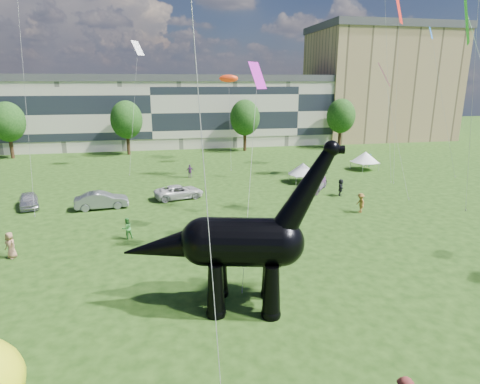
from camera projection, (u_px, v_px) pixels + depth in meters
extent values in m
plane|color=#16330C|center=(310.00, 329.00, 19.81)|extent=(220.00, 220.00, 0.00)
cube|color=beige|center=(152.00, 114.00, 75.29)|extent=(78.00, 11.00, 12.00)
cube|color=tan|center=(379.00, 86.00, 85.95)|extent=(28.00, 18.00, 22.00)
cylinder|color=#382314|center=(12.00, 148.00, 63.76)|extent=(0.56, 0.56, 3.20)
ellipsoid|color=#14380F|center=(7.00, 118.00, 62.51)|extent=(5.20, 5.20, 6.24)
cylinder|color=#382314|center=(128.00, 145.00, 67.19)|extent=(0.56, 0.56, 3.20)
ellipsoid|color=#14380F|center=(126.00, 117.00, 65.94)|extent=(5.20, 5.20, 6.24)
cylinder|color=#382314|center=(245.00, 142.00, 71.00)|extent=(0.56, 0.56, 3.20)
ellipsoid|color=#14380F|center=(245.00, 115.00, 69.75)|extent=(5.20, 5.20, 6.24)
cylinder|color=#382314|center=(339.00, 139.00, 74.43)|extent=(0.56, 0.56, 3.20)
ellipsoid|color=#14380F|center=(341.00, 113.00, 73.18)|extent=(5.20, 5.20, 6.24)
cone|color=black|center=(216.00, 291.00, 20.62)|extent=(1.20, 1.20, 2.87)
sphere|color=black|center=(216.00, 312.00, 20.95)|extent=(1.05, 1.05, 1.05)
cone|color=black|center=(219.00, 272.00, 22.64)|extent=(1.20, 1.20, 2.87)
sphere|color=black|center=(220.00, 292.00, 22.98)|extent=(1.05, 1.05, 1.05)
cone|color=black|center=(271.00, 292.00, 20.50)|extent=(1.20, 1.20, 2.87)
sphere|color=black|center=(271.00, 314.00, 20.84)|extent=(1.05, 1.05, 1.05)
cone|color=black|center=(270.00, 273.00, 22.53)|extent=(1.20, 1.20, 2.87)
sphere|color=black|center=(270.00, 293.00, 22.86)|extent=(1.05, 1.05, 1.05)
cylinder|color=black|center=(242.00, 242.00, 20.97)|extent=(4.51, 3.46, 2.58)
sphere|color=black|center=(204.00, 241.00, 21.05)|extent=(2.58, 2.58, 2.58)
sphere|color=black|center=(281.00, 243.00, 20.89)|extent=(2.48, 2.48, 2.48)
cone|color=black|center=(306.00, 192.00, 20.11)|extent=(3.83, 2.25, 5.06)
sphere|color=black|center=(332.00, 149.00, 19.48)|extent=(0.80, 0.80, 0.80)
cylinder|color=black|center=(337.00, 150.00, 19.48)|extent=(0.75, 0.57, 0.42)
cone|color=black|center=(167.00, 246.00, 21.21)|extent=(5.38, 3.15, 2.80)
imported|color=#B6B6BB|center=(29.00, 200.00, 38.89)|extent=(2.83, 4.52, 1.43)
imported|color=gray|center=(102.00, 200.00, 38.56)|extent=(5.10, 2.25, 1.63)
imported|color=silver|center=(179.00, 192.00, 41.92)|extent=(5.49, 3.48, 1.41)
imported|color=#595960|center=(313.00, 183.00, 45.17)|extent=(5.25, 6.00, 1.66)
cube|color=white|center=(303.00, 174.00, 48.58)|extent=(2.76, 2.76, 0.11)
cone|color=white|center=(303.00, 168.00, 48.39)|extent=(3.49, 3.49, 1.37)
cylinder|color=#999999|center=(296.00, 181.00, 47.25)|extent=(0.05, 0.05, 1.00)
cylinder|color=#999999|center=(316.00, 180.00, 47.76)|extent=(0.05, 0.05, 1.00)
cylinder|color=#999999|center=(289.00, 176.00, 49.66)|extent=(0.05, 0.05, 1.00)
cylinder|color=#999999|center=(308.00, 175.00, 50.17)|extent=(0.05, 0.05, 1.00)
cube|color=white|center=(365.00, 162.00, 55.61)|extent=(3.36, 3.36, 0.12)
cone|color=white|center=(365.00, 157.00, 55.41)|extent=(4.26, 4.26, 1.45)
cylinder|color=#999999|center=(363.00, 169.00, 54.06)|extent=(0.06, 0.06, 1.06)
cylinder|color=#999999|center=(379.00, 167.00, 55.02)|extent=(0.06, 0.06, 1.06)
cylinder|color=#999999|center=(350.00, 165.00, 56.48)|extent=(0.06, 0.06, 1.06)
cylinder|color=#999999|center=(366.00, 163.00, 57.44)|extent=(0.06, 0.06, 1.06)
imported|color=#245184|center=(281.00, 236.00, 29.25)|extent=(0.71, 0.81, 1.87)
imported|color=#2F766B|center=(369.00, 160.00, 57.89)|extent=(0.69, 0.79, 1.82)
imported|color=#A57452|center=(10.00, 245.00, 27.63)|extent=(1.09, 1.04, 1.88)
imported|color=#3B8E39|center=(127.00, 228.00, 31.06)|extent=(1.03, 0.96, 1.70)
imported|color=#5F306D|center=(190.00, 171.00, 50.98)|extent=(1.00, 0.43, 1.70)
imported|color=black|center=(341.00, 187.00, 42.90)|extent=(1.18, 1.77, 1.83)
imported|color=#966228|center=(360.00, 203.00, 37.35)|extent=(0.70, 1.20, 1.85)
plane|color=white|center=(138.00, 48.00, 55.79)|extent=(2.05, 2.41, 1.96)
plane|color=red|center=(399.00, 10.00, 48.40)|extent=(2.73, 2.94, 3.09)
plane|color=blue|center=(431.00, 33.00, 51.73)|extent=(1.43, 1.44, 1.47)
plane|color=green|center=(466.00, 9.00, 19.55)|extent=(2.54, 3.04, 3.26)
plane|color=#CF3996|center=(384.00, 75.00, 45.86)|extent=(2.82, 3.42, 2.65)
plane|color=#AC18A4|center=(258.00, 75.00, 27.25)|extent=(1.86, 1.91, 1.79)
ellipsoid|color=#F43810|center=(229.00, 78.00, 58.43)|extent=(3.01, 2.53, 1.08)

